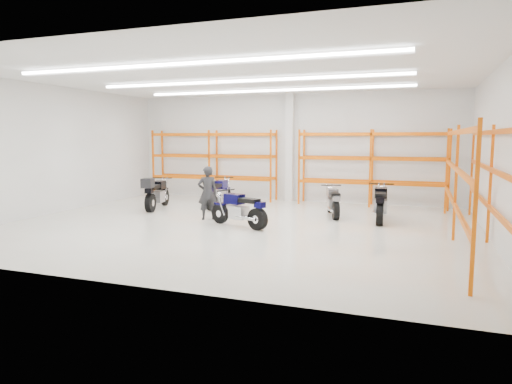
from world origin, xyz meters
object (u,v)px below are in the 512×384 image
(motorcycle_back_c, at_px, (333,203))
(motorcycle_back_d, at_px, (380,204))
(motorcycle_main, at_px, (241,210))
(structural_column, at_px, (290,148))
(motorcycle_back_a, at_px, (156,194))
(motorcycle_back_b, at_px, (218,194))
(standing_man, at_px, (208,193))

(motorcycle_back_c, relative_size, motorcycle_back_d, 0.86)
(motorcycle_main, xyz_separation_m, structural_column, (-0.18, 6.07, 1.74))
(motorcycle_back_a, bearing_deg, motorcycle_back_d, 2.69)
(motorcycle_back_b, xyz_separation_m, standing_man, (0.72, -2.43, 0.35))
(motorcycle_main, xyz_separation_m, motorcycle_back_a, (-4.21, 2.04, 0.09))
(motorcycle_back_c, bearing_deg, structural_column, 126.80)
(motorcycle_back_a, bearing_deg, motorcycle_back_c, 6.47)
(motorcycle_main, height_order, motorcycle_back_c, motorcycle_main)
(motorcycle_back_c, distance_m, motorcycle_back_d, 1.63)
(standing_man, bearing_deg, motorcycle_back_a, -56.29)
(motorcycle_back_c, xyz_separation_m, standing_man, (-3.77, -1.94, 0.40))
(motorcycle_main, bearing_deg, motorcycle_back_a, 154.15)
(motorcycle_back_b, relative_size, motorcycle_back_c, 1.14)
(motorcycle_back_a, xyz_separation_m, structural_column, (4.03, 4.03, 1.65))
(motorcycle_main, relative_size, motorcycle_back_a, 0.87)
(motorcycle_back_c, bearing_deg, standing_man, -152.79)
(motorcycle_back_c, bearing_deg, motorcycle_back_a, -173.53)
(motorcycle_main, height_order, motorcycle_back_a, motorcycle_back_a)
(motorcycle_back_b, height_order, standing_man, standing_man)
(motorcycle_back_a, xyz_separation_m, standing_man, (2.72, -1.20, 0.28))
(motorcycle_back_a, height_order, structural_column, structural_column)
(motorcycle_back_d, height_order, standing_man, standing_man)
(motorcycle_back_a, bearing_deg, structural_column, 44.96)
(motorcycle_main, xyz_separation_m, motorcycle_back_d, (3.86, 2.42, 0.04))
(motorcycle_main, xyz_separation_m, motorcycle_back_b, (-2.22, 3.26, 0.02))
(motorcycle_back_a, height_order, standing_man, standing_man)
(motorcycle_main, distance_m, motorcycle_back_c, 3.59)
(motorcycle_main, xyz_separation_m, standing_man, (-1.50, 0.84, 0.37))
(motorcycle_back_c, height_order, structural_column, structural_column)
(motorcycle_back_b, xyz_separation_m, structural_column, (2.04, 2.80, 1.72))
(motorcycle_main, relative_size, motorcycle_back_b, 0.91)
(motorcycle_back_a, height_order, motorcycle_back_d, motorcycle_back_a)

